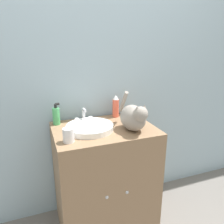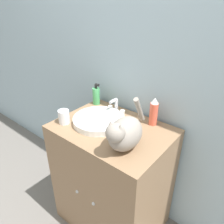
% 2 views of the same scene
% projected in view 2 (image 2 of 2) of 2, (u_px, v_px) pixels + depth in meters
% --- Properties ---
extents(wall_back, '(6.00, 0.05, 2.50)m').
position_uv_depth(wall_back, '(143.00, 54.00, 1.38)').
color(wall_back, '#9EB7C6').
rests_on(wall_back, ground_plane).
extents(vanity_cabinet, '(0.72, 0.54, 0.85)m').
position_uv_depth(vanity_cabinet, '(112.00, 178.00, 1.56)').
color(vanity_cabinet, '#8C6B4C').
rests_on(vanity_cabinet, ground_plane).
extents(sink_basin, '(0.33, 0.33, 0.04)m').
position_uv_depth(sink_basin, '(99.00, 120.00, 1.41)').
color(sink_basin, white).
rests_on(sink_basin, vanity_cabinet).
extents(faucet, '(0.14, 0.08, 0.11)m').
position_uv_depth(faucet, '(116.00, 107.00, 1.51)').
color(faucet, silver).
rests_on(faucet, vanity_cabinet).
extents(cat, '(0.18, 0.35, 0.26)m').
position_uv_depth(cat, '(124.00, 133.00, 1.13)').
color(cat, gray).
rests_on(cat, vanity_cabinet).
extents(soap_bottle, '(0.06, 0.05, 0.17)m').
position_uv_depth(soap_bottle, '(96.00, 96.00, 1.63)').
color(soap_bottle, '#4CB266').
rests_on(soap_bottle, vanity_cabinet).
extents(spray_bottle, '(0.05, 0.05, 0.18)m').
position_uv_depth(spray_bottle, '(154.00, 112.00, 1.36)').
color(spray_bottle, '#EF6047').
rests_on(spray_bottle, vanity_cabinet).
extents(cup, '(0.07, 0.07, 0.09)m').
position_uv_depth(cup, '(64.00, 117.00, 1.39)').
color(cup, white).
rests_on(cup, vanity_cabinet).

